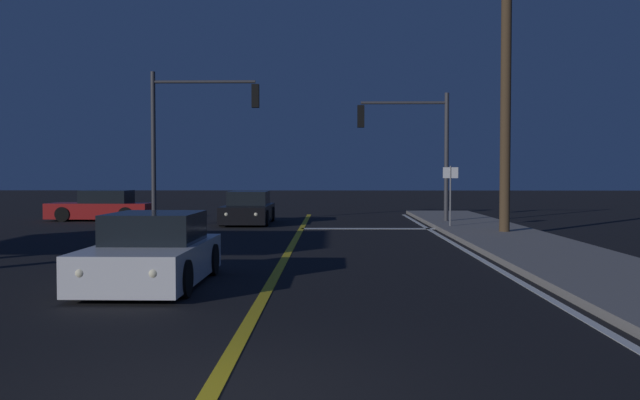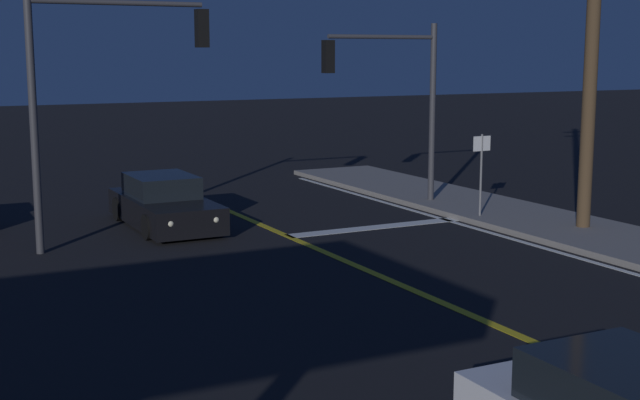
{
  "view_description": "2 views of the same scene",
  "coord_description": "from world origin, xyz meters",
  "px_view_note": "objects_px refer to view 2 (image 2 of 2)",
  "views": [
    {
      "loc": [
        1.15,
        -6.32,
        2.09
      ],
      "look_at": [
        0.7,
        20.43,
        1.07
      ],
      "focal_mm": 39.6,
      "sensor_mm": 36.0,
      "label": 1
    },
    {
      "loc": [
        -9.13,
        0.67,
        4.53
      ],
      "look_at": [
        0.48,
        19.38,
        1.01
      ],
      "focal_mm": 49.68,
      "sensor_mm": 36.0,
      "label": 2
    }
  ],
  "objects_px": {
    "traffic_signal_far_left": "(98,74)",
    "traffic_signal_near_right": "(393,86)",
    "car_far_approaching_black": "(164,204)",
    "street_sign_corner": "(481,163)",
    "utility_pole_right": "(593,26)"
  },
  "relations": [
    {
      "from": "car_far_approaching_black",
      "to": "traffic_signal_far_left",
      "type": "xyz_separation_m",
      "value": [
        -2.01,
        -1.79,
        3.46
      ]
    },
    {
      "from": "traffic_signal_near_right",
      "to": "traffic_signal_far_left",
      "type": "height_order",
      "value": "traffic_signal_far_left"
    },
    {
      "from": "traffic_signal_far_left",
      "to": "traffic_signal_near_right",
      "type": "bearing_deg",
      "value": 9.05
    },
    {
      "from": "car_far_approaching_black",
      "to": "traffic_signal_near_right",
      "type": "bearing_deg",
      "value": 176.74
    },
    {
      "from": "utility_pole_right",
      "to": "street_sign_corner",
      "type": "xyz_separation_m",
      "value": [
        -1.4,
        2.43,
        -3.56
      ]
    },
    {
      "from": "traffic_signal_near_right",
      "to": "utility_pole_right",
      "type": "height_order",
      "value": "utility_pole_right"
    },
    {
      "from": "traffic_signal_far_left",
      "to": "street_sign_corner",
      "type": "height_order",
      "value": "traffic_signal_far_left"
    },
    {
      "from": "car_far_approaching_black",
      "to": "traffic_signal_near_right",
      "type": "relative_size",
      "value": 0.86
    },
    {
      "from": "traffic_signal_near_right",
      "to": "utility_pole_right",
      "type": "bearing_deg",
      "value": 115.24
    },
    {
      "from": "traffic_signal_far_left",
      "to": "street_sign_corner",
      "type": "relative_size",
      "value": 2.56
    },
    {
      "from": "traffic_signal_far_left",
      "to": "utility_pole_right",
      "type": "bearing_deg",
      "value": -18.79
    },
    {
      "from": "car_far_approaching_black",
      "to": "utility_pole_right",
      "type": "bearing_deg",
      "value": 148.74
    },
    {
      "from": "traffic_signal_far_left",
      "to": "car_far_approaching_black",
      "type": "bearing_deg",
      "value": 41.69
    },
    {
      "from": "car_far_approaching_black",
      "to": "utility_pole_right",
      "type": "relative_size",
      "value": 0.46
    },
    {
      "from": "traffic_signal_far_left",
      "to": "street_sign_corner",
      "type": "distance_m",
      "value": 10.24
    }
  ]
}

